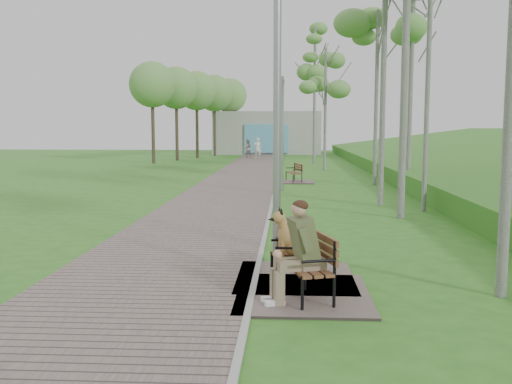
# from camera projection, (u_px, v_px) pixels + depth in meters

# --- Properties ---
(walkway) EXTENTS (3.50, 67.00, 0.04)m
(walkway) POSITION_uv_depth(u_px,v_px,m) (237.00, 184.00, 25.54)
(walkway) COLOR #675753
(walkway) RESTS_ON ground
(kerb) EXTENTS (0.10, 67.00, 0.05)m
(kerb) POSITION_uv_depth(u_px,v_px,m) (276.00, 184.00, 25.44)
(kerb) COLOR #999993
(kerb) RESTS_ON ground
(building_north) EXTENTS (10.00, 5.20, 4.00)m
(building_north) POSITION_uv_depth(u_px,v_px,m) (267.00, 133.00, 54.54)
(building_north) COLOR #9E9E99
(building_north) RESTS_ON ground
(bench_main) EXTENTS (1.99, 2.22, 1.74)m
(bench_main) POSITION_uv_depth(u_px,v_px,m) (297.00, 264.00, 8.51)
(bench_main) COLOR #675753
(bench_main) RESTS_ON ground
(bench_second) EXTENTS (1.94, 2.15, 1.19)m
(bench_second) POSITION_uv_depth(u_px,v_px,m) (293.00, 266.00, 9.52)
(bench_second) COLOR #675753
(bench_second) RESTS_ON ground
(bench_third) EXTENTS (1.74, 1.93, 1.07)m
(bench_third) POSITION_uv_depth(u_px,v_px,m) (294.00, 178.00, 26.38)
(bench_third) COLOR #675753
(bench_third) RESTS_ON ground
(lamp_post_near) EXTENTS (0.21, 0.21, 5.53)m
(lamp_post_near) POSITION_uv_depth(u_px,v_px,m) (277.00, 124.00, 9.15)
(lamp_post_near) COLOR gray
(lamp_post_near) RESTS_ON ground
(lamp_post_second) EXTENTS (0.18, 0.18, 4.54)m
(lamp_post_second) POSITION_uv_depth(u_px,v_px,m) (282.00, 138.00, 22.83)
(lamp_post_second) COLOR gray
(lamp_post_second) RESTS_ON ground
(lamp_post_third) EXTENTS (0.23, 0.23, 5.84)m
(lamp_post_third) POSITION_uv_depth(u_px,v_px,m) (283.00, 124.00, 39.98)
(lamp_post_third) COLOR gray
(lamp_post_third) RESTS_ON ground
(pedestrian_near) EXTENTS (0.70, 0.55, 1.70)m
(pedestrian_near) POSITION_uv_depth(u_px,v_px,m) (257.00, 148.00, 45.61)
(pedestrian_near) COLOR silver
(pedestrian_near) RESTS_ON ground
(pedestrian_far) EXTENTS (0.89, 0.79, 1.55)m
(pedestrian_far) POSITION_uv_depth(u_px,v_px,m) (248.00, 148.00, 47.50)
(pedestrian_far) COLOR gray
(pedestrian_far) RESTS_ON ground
(birch_mid_b) EXTENTS (2.49, 2.49, 8.84)m
(birch_mid_b) POSITION_uv_depth(u_px,v_px,m) (413.00, 16.00, 22.74)
(birch_mid_b) COLOR silver
(birch_mid_b) RESTS_ON ground
(birch_far_a) EXTENTS (2.44, 2.44, 7.79)m
(birch_far_a) POSITION_uv_depth(u_px,v_px,m) (378.00, 43.00, 24.36)
(birch_far_a) COLOR silver
(birch_far_a) RESTS_ON ground
(birch_far_b) EXTENTS (2.25, 2.25, 7.38)m
(birch_far_b) POSITION_uv_depth(u_px,v_px,m) (326.00, 71.00, 32.94)
(birch_far_b) COLOR silver
(birch_far_b) RESTS_ON ground
(birch_distant_a) EXTENTS (2.53, 2.53, 9.71)m
(birch_distant_a) POSITION_uv_depth(u_px,v_px,m) (315.00, 52.00, 38.91)
(birch_distant_a) COLOR silver
(birch_distant_a) RESTS_ON ground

